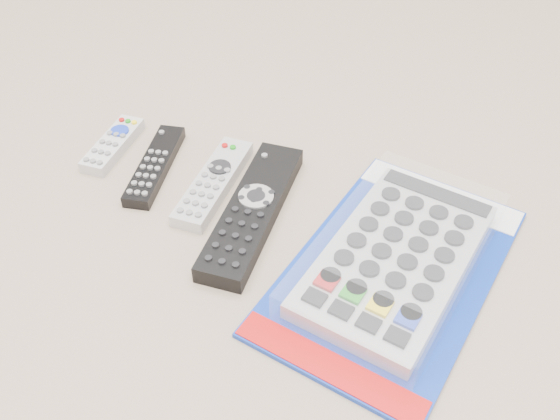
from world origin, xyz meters
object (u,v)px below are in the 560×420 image
(remote_slim_black, at_px, (155,165))
(remote_large_black, at_px, (253,211))
(remote_silver_dvd, at_px, (213,182))
(jumbo_remote_packaged, at_px, (396,257))
(remote_small_grey, at_px, (113,144))

(remote_slim_black, bearing_deg, remote_large_black, -24.29)
(remote_silver_dvd, xyz_separation_m, remote_large_black, (0.07, -0.04, 0.00))
(remote_slim_black, distance_m, jumbo_remote_packaged, 0.37)
(remote_large_black, distance_m, jumbo_remote_packaged, 0.20)
(remote_silver_dvd, bearing_deg, remote_large_black, -27.67)
(remote_silver_dvd, xyz_separation_m, jumbo_remote_packaged, (0.27, -0.06, 0.01))
(remote_small_grey, bearing_deg, remote_slim_black, -16.91)
(remote_slim_black, xyz_separation_m, remote_large_black, (0.17, -0.04, 0.00))
(remote_large_black, bearing_deg, jumbo_remote_packaged, -9.31)
(remote_slim_black, bearing_deg, remote_silver_dvd, -13.33)
(remote_small_grey, xyz_separation_m, remote_slim_black, (0.08, -0.02, -0.00))
(remote_large_black, bearing_deg, remote_small_grey, 163.04)
(remote_small_grey, distance_m, jumbo_remote_packaged, 0.46)
(remote_small_grey, height_order, remote_silver_dvd, remote_silver_dvd)
(remote_large_black, relative_size, jumbo_remote_packaged, 0.65)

